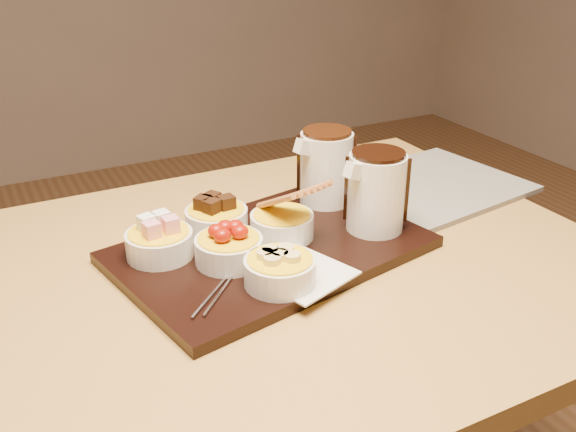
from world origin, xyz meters
name	(u,v)px	position (x,y,z in m)	size (l,w,h in m)	color
dining_table	(228,330)	(0.00, 0.00, 0.65)	(1.20, 0.80, 0.75)	#B78D44
serving_board	(271,249)	(0.09, 0.02, 0.76)	(0.46, 0.30, 0.02)	black
napkin	(302,273)	(0.09, -0.08, 0.77)	(0.12, 0.12, 0.00)	white
bowl_marshmallows	(160,244)	(-0.08, 0.07, 0.79)	(0.10, 0.10, 0.04)	white
bowl_cake	(217,221)	(0.03, 0.11, 0.79)	(0.10, 0.10, 0.04)	white
bowl_strawberries	(229,250)	(0.01, 0.00, 0.79)	(0.10, 0.10, 0.04)	white
bowl_biscotti	(282,226)	(0.11, 0.04, 0.79)	(0.10, 0.10, 0.04)	white
bowl_bananas	(280,272)	(0.05, -0.08, 0.79)	(0.10, 0.10, 0.04)	white
pitcher_dark_chocolate	(376,193)	(0.26, 0.00, 0.83)	(0.09, 0.09, 0.13)	silver
pitcher_milk_chocolate	(326,168)	(0.24, 0.13, 0.83)	(0.09, 0.09, 0.13)	silver
fondue_skewers	(233,268)	(0.00, -0.02, 0.77)	(0.26, 0.03, 0.01)	silver
newspaper	(429,186)	(0.47, 0.12, 0.76)	(0.34, 0.27, 0.01)	beige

